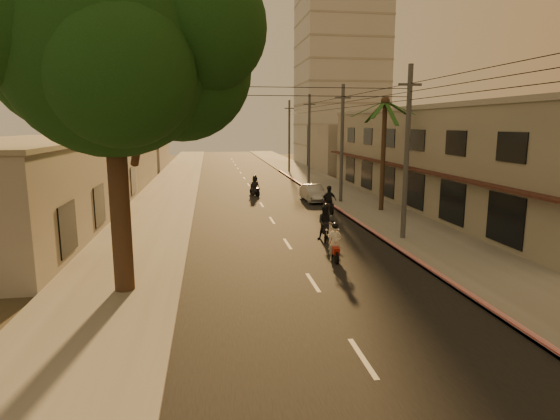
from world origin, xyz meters
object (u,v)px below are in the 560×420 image
Objects in this scene: scooter_mid_b at (329,201)px; scooter_far_a at (255,186)px; scooter_red at (335,244)px; parked_car at (313,193)px; broadleaf_tree at (123,51)px; scooter_mid_a at (326,223)px; palm_tree at (385,108)px.

scooter_mid_b is 9.65m from scooter_far_a.
scooter_mid_b is at bearing 81.27° from scooter_red.
broadleaf_tree is at bearing -121.72° from parked_car.
scooter_mid_b reaches higher than parked_car.
scooter_mid_b is 1.09× the size of scooter_far_a.
scooter_mid_a reaches higher than scooter_mid_b.
scooter_red is 0.91× the size of scooter_mid_b.
broadleaf_tree is 20.18m from palm_tree.
scooter_mid_a is 12.61m from parked_car.
scooter_mid_a is 1.01× the size of scooter_mid_b.
parked_car is (4.30, -3.55, -0.16)m from scooter_far_a.
scooter_red is 1.00× the size of scooter_far_a.
palm_tree is 13.37m from scooter_far_a.
palm_tree is 14.37m from scooter_red.
scooter_mid_b is 0.48× the size of parked_car.
palm_tree is at bearing 43.48° from broadleaf_tree.
scooter_mid_b is at bearing 51.89° from broadleaf_tree.
scooter_mid_a is 7.61m from scooter_mid_b.
broadleaf_tree is 6.76× the size of scooter_far_a.
palm_tree is at bearing 64.65° from scooter_red.
scooter_mid_a is 0.49× the size of parked_car.
scooter_red reaches higher than parked_car.
broadleaf_tree is 6.76× the size of scooter_red.
broadleaf_tree is at bearing -157.62° from scooter_red.
scooter_red is 11.41m from scooter_mid_b.
broadleaf_tree reaches higher than parked_car.
broadleaf_tree is 6.15× the size of scooter_mid_a.
palm_tree is 4.19× the size of scooter_mid_b.
scooter_mid_a is 1.10× the size of scooter_far_a.
scooter_mid_b is 5.11m from parked_car.
broadleaf_tree reaches higher than scooter_far_a.
parked_car is (10.85, 18.89, -7.82)m from broadleaf_tree.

